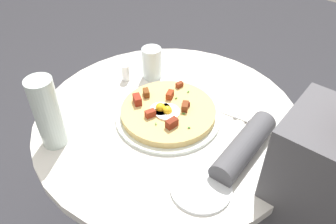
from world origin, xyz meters
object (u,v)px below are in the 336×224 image
at_px(dining_table, 168,153).
at_px(knife, 256,105).
at_px(salt_shaker, 126,73).
at_px(fork, 245,102).
at_px(water_bottle, 47,113).
at_px(breakfast_pizza, 167,111).
at_px(bread_plate, 201,187).
at_px(water_glass, 152,63).
at_px(pizza_plate, 168,115).

distance_m(dining_table, knife, 0.33).
bearing_deg(salt_shaker, fork, -159.74).
height_order(fork, water_bottle, water_bottle).
bearing_deg(breakfast_pizza, water_bottle, 56.99).
relative_size(bread_plate, water_bottle, 0.72).
relative_size(breakfast_pizza, water_glass, 2.59).
bearing_deg(water_glass, fork, -167.88).
relative_size(pizza_plate, salt_shaker, 5.57).
relative_size(fork, water_bottle, 0.83).
xyz_separation_m(bread_plate, water_glass, (0.42, -0.30, 0.05)).
bearing_deg(water_glass, salt_shaker, 51.23).
relative_size(dining_table, water_bottle, 3.81).
distance_m(fork, knife, 0.04).
distance_m(bread_plate, fork, 0.38).
distance_m(fork, salt_shaker, 0.42).
relative_size(pizza_plate, breakfast_pizza, 1.12).
distance_m(pizza_plate, knife, 0.29).
height_order(water_glass, water_bottle, water_bottle).
relative_size(dining_table, salt_shaker, 14.08).
xyz_separation_m(knife, salt_shaker, (0.43, 0.15, 0.02)).
relative_size(water_glass, water_bottle, 0.52).
xyz_separation_m(water_glass, water_bottle, (0.00, 0.42, 0.05)).
bearing_deg(breakfast_pizza, knife, -131.81).
xyz_separation_m(dining_table, fork, (-0.15, -0.21, 0.17)).
bearing_deg(breakfast_pizza, fork, -126.74).
distance_m(pizza_plate, salt_shaker, 0.25).
relative_size(dining_table, bread_plate, 5.27).
relative_size(bread_plate, knife, 0.87).
xyz_separation_m(pizza_plate, breakfast_pizza, (0.00, 0.00, 0.02)).
bearing_deg(fork, knife, 90.00).
relative_size(fork, water_glass, 1.60).
bearing_deg(water_bottle, fork, -124.64).
distance_m(bread_plate, water_bottle, 0.45).
relative_size(knife, salt_shaker, 3.06).
height_order(dining_table, breakfast_pizza, breakfast_pizza).
bearing_deg(water_bottle, water_glass, -90.67).
xyz_separation_m(fork, knife, (-0.04, -0.01, 0.00)).
bearing_deg(bread_plate, knife, -83.37).
bearing_deg(fork, water_bottle, -42.65).
height_order(dining_table, water_bottle, water_bottle).
bearing_deg(breakfast_pizza, water_glass, -37.58).
xyz_separation_m(dining_table, water_bottle, (0.19, 0.29, 0.28)).
bearing_deg(salt_shaker, knife, -160.70).
bearing_deg(salt_shaker, dining_table, 165.33).
distance_m(bread_plate, salt_shaker, 0.53).
bearing_deg(dining_table, salt_shaker, -14.67).
xyz_separation_m(pizza_plate, bread_plate, (-0.24, 0.16, -0.00)).
bearing_deg(pizza_plate, water_glass, -37.20).
bearing_deg(breakfast_pizza, salt_shaker, -15.07).
bearing_deg(salt_shaker, breakfast_pizza, 164.93).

